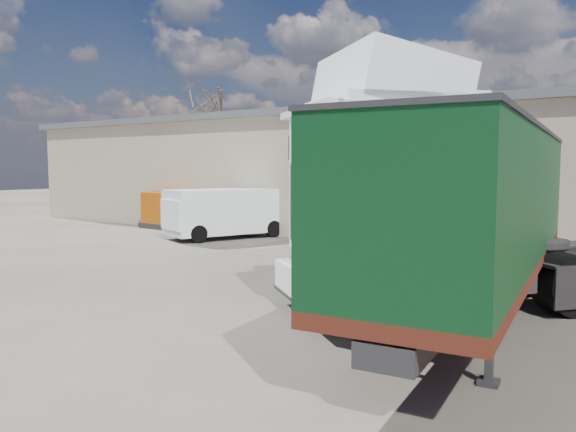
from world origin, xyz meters
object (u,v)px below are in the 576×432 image
Objects in this scene: orange_skip at (171,213)px; tractor_unit at (420,205)px; box_trailer at (479,204)px; bare_tree at (205,93)px; panel_van at (222,213)px.

tractor_unit is at bearing -22.33° from orange_skip.
tractor_unit is 0.69× the size of box_trailer.
box_trailer is at bearing 50.30° from tractor_unit.
tractor_unit is 2.62× the size of orange_skip.
tractor_unit is 1.12m from box_trailer.
orange_skip is (7.05, -10.20, -7.18)m from bare_tree.
box_trailer is 18.25m from orange_skip.
orange_skip is (-15.31, 8.04, -1.40)m from tractor_unit.
bare_tree is at bearing 157.44° from panel_van.
box_trailer is at bearing -5.39° from panel_van.
tractor_unit reaches higher than panel_van.
bare_tree reaches higher than tractor_unit.
panel_van is (-10.94, 6.66, -1.12)m from tractor_unit.
bare_tree is at bearing 137.07° from box_trailer.
bare_tree reaches higher than panel_van.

